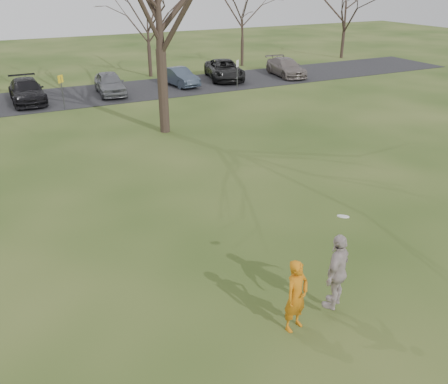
{
  "coord_description": "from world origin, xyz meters",
  "views": [
    {
      "loc": [
        -5.69,
        -7.45,
        7.49
      ],
      "look_at": [
        0.0,
        4.0,
        1.5
      ],
      "focal_mm": 37.22,
      "sensor_mm": 36.0,
      "label": 1
    }
  ],
  "objects_px": {
    "car_7": "(286,67)",
    "car_6": "(224,70)",
    "car_4": "(110,83)",
    "player_defender": "(296,296)",
    "catching_play": "(337,271)",
    "car_5": "(179,77)",
    "car_3": "(27,91)"
  },
  "relations": [
    {
      "from": "car_4",
      "to": "car_6",
      "type": "distance_m",
      "value": 9.31
    },
    {
      "from": "car_3",
      "to": "car_4",
      "type": "bearing_deg",
      "value": -2.44
    },
    {
      "from": "car_7",
      "to": "car_6",
      "type": "bearing_deg",
      "value": 176.1
    },
    {
      "from": "car_3",
      "to": "car_5",
      "type": "bearing_deg",
      "value": 0.98
    },
    {
      "from": "car_7",
      "to": "car_5",
      "type": "bearing_deg",
      "value": -175.65
    },
    {
      "from": "car_4",
      "to": "car_7",
      "type": "xyz_separation_m",
      "value": [
        14.35,
        0.03,
        -0.05
      ]
    },
    {
      "from": "car_3",
      "to": "catching_play",
      "type": "relative_size",
      "value": 2.06
    },
    {
      "from": "car_6",
      "to": "car_7",
      "type": "bearing_deg",
      "value": 3.71
    },
    {
      "from": "car_4",
      "to": "car_7",
      "type": "relative_size",
      "value": 0.92
    },
    {
      "from": "car_4",
      "to": "car_7",
      "type": "height_order",
      "value": "car_4"
    },
    {
      "from": "player_defender",
      "to": "car_3",
      "type": "distance_m",
      "value": 25.53
    },
    {
      "from": "car_5",
      "to": "car_6",
      "type": "distance_m",
      "value": 4.05
    },
    {
      "from": "car_5",
      "to": "car_7",
      "type": "bearing_deg",
      "value": -12.57
    },
    {
      "from": "car_7",
      "to": "player_defender",
      "type": "bearing_deg",
      "value": -115.88
    },
    {
      "from": "car_5",
      "to": "catching_play",
      "type": "bearing_deg",
      "value": -113.19
    },
    {
      "from": "catching_play",
      "to": "car_7",
      "type": "bearing_deg",
      "value": 58.94
    },
    {
      "from": "car_3",
      "to": "car_5",
      "type": "xyz_separation_m",
      "value": [
        10.57,
        0.28,
        -0.07
      ]
    },
    {
      "from": "car_6",
      "to": "car_3",
      "type": "bearing_deg",
      "value": -162.05
    },
    {
      "from": "car_3",
      "to": "car_4",
      "type": "height_order",
      "value": "car_4"
    },
    {
      "from": "player_defender",
      "to": "car_4",
      "type": "relative_size",
      "value": 0.41
    },
    {
      "from": "car_6",
      "to": "catching_play",
      "type": "height_order",
      "value": "catching_play"
    },
    {
      "from": "car_4",
      "to": "player_defender",
      "type": "bearing_deg",
      "value": -90.09
    },
    {
      "from": "car_5",
      "to": "catching_play",
      "type": "distance_m",
      "value": 26.27
    },
    {
      "from": "player_defender",
      "to": "car_6",
      "type": "height_order",
      "value": "player_defender"
    },
    {
      "from": "car_3",
      "to": "catching_play",
      "type": "xyz_separation_m",
      "value": [
        4.52,
        -25.28,
        0.45
      ]
    },
    {
      "from": "car_5",
      "to": "car_3",
      "type": "bearing_deg",
      "value": 171.65
    },
    {
      "from": "player_defender",
      "to": "car_6",
      "type": "relative_size",
      "value": 0.34
    },
    {
      "from": "catching_play",
      "to": "car_3",
      "type": "bearing_deg",
      "value": 100.15
    },
    {
      "from": "player_defender",
      "to": "catching_play",
      "type": "distance_m",
      "value": 1.19
    },
    {
      "from": "car_4",
      "to": "car_5",
      "type": "height_order",
      "value": "car_4"
    },
    {
      "from": "car_7",
      "to": "car_4",
      "type": "bearing_deg",
      "value": -172.84
    },
    {
      "from": "car_3",
      "to": "car_6",
      "type": "bearing_deg",
      "value": 2.74
    }
  ]
}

